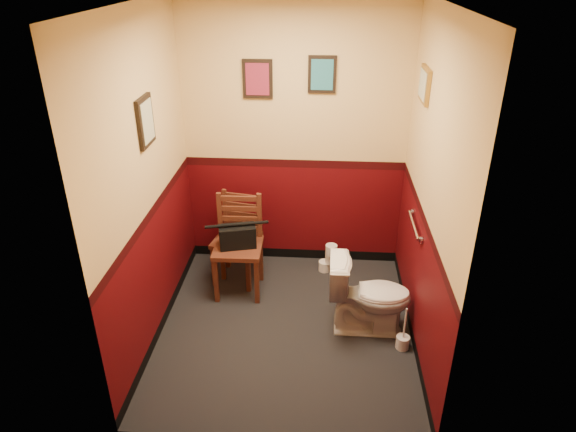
% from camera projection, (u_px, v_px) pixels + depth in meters
% --- Properties ---
extents(floor, '(2.20, 2.40, 0.00)m').
position_uv_depth(floor, '(286.00, 328.00, 4.60)').
color(floor, black).
rests_on(floor, ground).
extents(ceiling, '(2.20, 2.40, 0.00)m').
position_uv_depth(ceiling, '(285.00, 3.00, 3.37)').
color(ceiling, silver).
rests_on(ceiling, ground).
extents(wall_back, '(2.20, 0.00, 2.70)m').
position_uv_depth(wall_back, '(295.00, 141.00, 5.05)').
color(wall_back, '#45060A').
rests_on(wall_back, ground).
extents(wall_front, '(2.20, 0.00, 2.70)m').
position_uv_depth(wall_front, '(270.00, 277.00, 2.92)').
color(wall_front, '#45060A').
rests_on(wall_front, ground).
extents(wall_left, '(0.00, 2.40, 2.70)m').
position_uv_depth(wall_left, '(147.00, 187.00, 4.05)').
color(wall_left, '#45060A').
rests_on(wall_left, ground).
extents(wall_right, '(0.00, 2.40, 2.70)m').
position_uv_depth(wall_right, '(429.00, 195.00, 3.92)').
color(wall_right, '#45060A').
rests_on(wall_right, ground).
extents(grab_bar, '(0.05, 0.56, 0.06)m').
position_uv_depth(grab_bar, '(414.00, 225.00, 4.32)').
color(grab_bar, silver).
rests_on(grab_bar, wall_right).
extents(framed_print_back_a, '(0.28, 0.04, 0.36)m').
position_uv_depth(framed_print_back_a, '(258.00, 79.00, 4.78)').
color(framed_print_back_a, black).
rests_on(framed_print_back_a, wall_back).
extents(framed_print_back_b, '(0.26, 0.04, 0.34)m').
position_uv_depth(framed_print_back_b, '(322.00, 74.00, 4.72)').
color(framed_print_back_b, black).
rests_on(framed_print_back_b, wall_back).
extents(framed_print_left, '(0.04, 0.30, 0.38)m').
position_uv_depth(framed_print_left, '(146.00, 121.00, 3.91)').
color(framed_print_left, black).
rests_on(framed_print_left, wall_left).
extents(framed_print_right, '(0.04, 0.34, 0.28)m').
position_uv_depth(framed_print_right, '(425.00, 85.00, 4.13)').
color(framed_print_right, olive).
rests_on(framed_print_right, wall_right).
extents(toilet, '(0.72, 0.41, 0.70)m').
position_uv_depth(toilet, '(369.00, 296.00, 4.44)').
color(toilet, white).
rests_on(toilet, floor).
extents(toilet_brush, '(0.11, 0.11, 0.41)m').
position_uv_depth(toilet_brush, '(403.00, 341.00, 4.34)').
color(toilet_brush, silver).
rests_on(toilet_brush, floor).
extents(chair_left, '(0.50, 0.50, 0.90)m').
position_uv_depth(chair_left, '(238.00, 238.00, 5.13)').
color(chair_left, '#58281A').
rests_on(chair_left, floor).
extents(chair_right, '(0.46, 0.46, 0.97)m').
position_uv_depth(chair_right, '(239.00, 246.00, 4.94)').
color(chair_right, '#58281A').
rests_on(chair_right, floor).
extents(handbag, '(0.37, 0.25, 0.25)m').
position_uv_depth(handbag, '(237.00, 236.00, 4.84)').
color(handbag, black).
rests_on(handbag, chair_right).
extents(tp_stack, '(0.25, 0.15, 0.33)m').
position_uv_depth(tp_stack, '(331.00, 260.00, 5.36)').
color(tp_stack, silver).
rests_on(tp_stack, floor).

